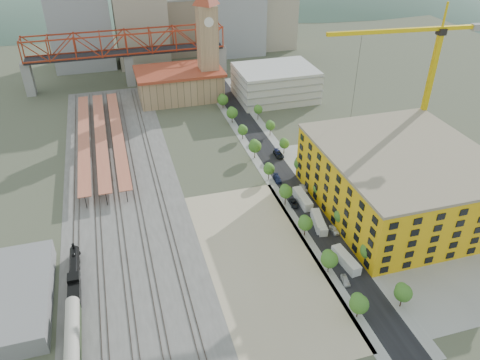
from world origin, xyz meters
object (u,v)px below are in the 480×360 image
object	(u,v)px
clock_tower	(207,33)
site_trailer_c	(318,221)
site_trailer_b	(320,224)
site_trailer_d	(303,199)
car_0	(345,280)
site_trailer_a	(346,260)
coach	(73,335)
tower_crane	(423,69)
construction_building	(401,180)
locomotive	(75,274)

from	to	relation	value
clock_tower	site_trailer_c	distance (m)	105.63
site_trailer_b	site_trailer_d	distance (m)	12.63
car_0	site_trailer_a	bearing A→B (deg)	72.23
clock_tower	site_trailer_d	distance (m)	94.68
coach	tower_crane	size ratio (longest dim) A/B	0.33
site_trailer_c	car_0	xyz separation A→B (m)	(-3.00, -22.84, -0.59)
construction_building	site_trailer_d	distance (m)	28.88
construction_building	coach	xyz separation A→B (m)	(-92.00, -25.03, -6.50)
site_trailer_c	locomotive	bearing A→B (deg)	-165.51
locomotive	site_trailer_c	size ratio (longest dim) A/B	2.24
locomotive	tower_crane	size ratio (longest dim) A/B	0.39
locomotive	coach	bearing A→B (deg)	-90.00
coach	tower_crane	bearing A→B (deg)	24.04
locomotive	site_trailer_b	xyz separation A→B (m)	(66.00, 2.25, -0.77)
construction_building	site_trailer_b	size ratio (longest dim) A/B	5.87
locomotive	site_trailer_d	xyz separation A→B (m)	(66.00, 14.87, -0.56)
site_trailer_b	site_trailer_d	bearing A→B (deg)	98.90
tower_crane	site_trailer_d	xyz separation A→B (m)	(-44.65, -14.63, -31.27)
site_trailer_b	car_0	distance (m)	21.82
locomotive	tower_crane	bearing A→B (deg)	14.93
coach	tower_crane	xyz separation A→B (m)	(110.65, 49.36, 29.75)
site_trailer_b	site_trailer_d	size ratio (longest dim) A/B	0.85
coach	site_trailer_c	world-z (taller)	coach
site_trailer_b	car_0	xyz separation A→B (m)	(-3.00, -21.61, -0.50)
site_trailer_c	site_trailer_d	xyz separation A→B (m)	(0.00, 11.39, 0.11)
site_trailer_a	clock_tower	bearing A→B (deg)	87.52
tower_crane	construction_building	bearing A→B (deg)	-127.48
site_trailer_b	site_trailer_c	xyz separation A→B (m)	(0.00, 1.24, 0.10)
coach	site_trailer_d	distance (m)	74.59
tower_crane	site_trailer_c	size ratio (longest dim) A/B	5.68
construction_building	site_trailer_d	bearing A→B (deg)	159.55
clock_tower	car_0	distance (m)	127.74
construction_building	locomotive	xyz separation A→B (m)	(-92.00, -5.18, -7.46)
construction_building	coach	bearing A→B (deg)	-164.78
coach	site_trailer_c	size ratio (longest dim) A/B	1.87
site_trailer_a	site_trailer_b	world-z (taller)	site_trailer_a
clock_tower	site_trailer_d	xyz separation A→B (m)	(8.00, -90.30, -27.31)
construction_building	site_trailer_b	bearing A→B (deg)	-173.57
site_trailer_c	tower_crane	bearing A→B (deg)	41.71
site_trailer_a	site_trailer_b	bearing A→B (deg)	83.66
coach	site_trailer_b	bearing A→B (deg)	18.51
clock_tower	site_trailer_d	world-z (taller)	clock_tower
site_trailer_c	site_trailer_d	world-z (taller)	site_trailer_d
tower_crane	locomotive	bearing A→B (deg)	-165.07
site_trailer_b	site_trailer_c	world-z (taller)	site_trailer_c
construction_building	locomotive	bearing A→B (deg)	-176.78
car_0	construction_building	bearing A→B (deg)	49.60
site_trailer_c	site_trailer_d	size ratio (longest dim) A/B	0.92
clock_tower	site_trailer_b	distance (m)	106.84
tower_crane	car_0	distance (m)	75.37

